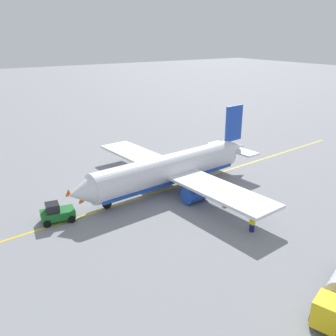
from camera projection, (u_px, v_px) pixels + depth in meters
ground_plane at (168, 189)px, 49.18m from camera, size 400.00×400.00×0.00m
airplane at (171, 169)px, 48.52m from camera, size 29.19×31.80×9.78m
pushback_tug at (57, 213)px, 40.48m from camera, size 3.87×2.80×2.20m
refueling_worker at (252, 224)px, 38.40m from camera, size 0.37×0.53×1.71m
safety_cone_nose at (82, 199)px, 45.43m from camera, size 0.65×0.65×0.72m
safety_cone_wingtip at (68, 192)px, 47.40m from camera, size 0.67×0.67×0.75m
taxi_line_marking at (168, 189)px, 49.18m from camera, size 76.69×7.42×0.01m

